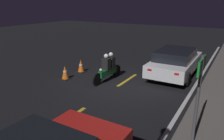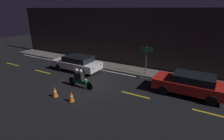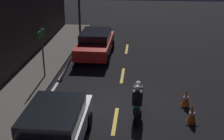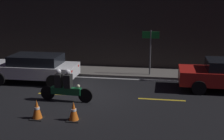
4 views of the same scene
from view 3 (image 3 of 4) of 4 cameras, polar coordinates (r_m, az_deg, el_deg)
The scene contains 12 objects.
ground_plane at distance 12.71m, azimuth 0.96°, elevation -6.99°, with size 56.00×56.00×0.00m, color black.
raised_curb at distance 13.68m, azimuth -17.72°, elevation -5.66°, with size 28.00×2.12×0.11m.
lane_dash_c at distance 11.84m, azimuth 0.58°, elevation -9.27°, with size 2.00×0.14×0.01m.
lane_dash_d at distance 15.87m, azimuth 1.93°, elevation -0.99°, with size 2.00×0.14×0.01m.
lane_dash_e at distance 20.10m, azimuth 2.72°, elevation 3.87°, with size 2.00×0.14×0.01m.
lane_solid_kerb at distance 13.26m, azimuth -12.43°, elevation -6.24°, with size 25.20×0.14×0.01m.
sedan_white at distance 10.11m, azimuth -10.82°, elevation -10.51°, with size 4.47×2.03×1.40m.
taxi_red at distance 18.66m, azimuth -3.06°, elevation 4.97°, with size 4.48×2.01×1.45m.
motorcycle at distance 11.95m, azimuth 4.70°, elevation -5.55°, with size 2.26×0.40×1.37m.
traffic_cone_near at distance 11.91m, azimuth 14.40°, elevation -7.93°, with size 0.46×0.46×0.70m.
traffic_cone_mid at distance 13.07m, azimuth 13.34°, elevation -5.10°, with size 0.45×0.45×0.69m.
shop_sign at distance 15.33m, azimuth -12.66°, elevation 4.78°, with size 0.90×0.08×2.40m.
Camera 3 is at (-11.15, -0.83, 6.03)m, focal length 50.00 mm.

